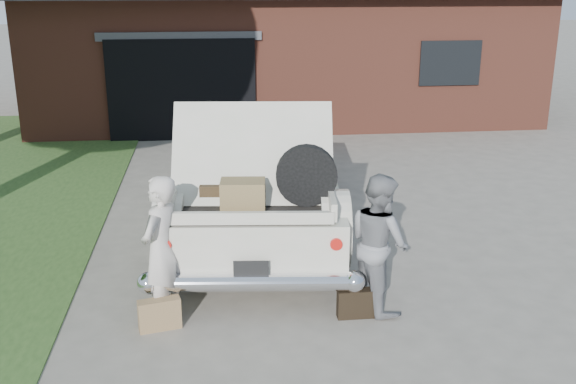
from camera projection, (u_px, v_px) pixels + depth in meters
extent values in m
plane|color=gray|center=(294.00, 301.00, 7.62)|extent=(90.00, 90.00, 0.00)
cube|color=brown|center=(280.00, 52.00, 18.12)|extent=(12.00, 7.00, 3.00)
cube|color=black|center=(182.00, 90.00, 14.72)|extent=(3.20, 0.30, 2.20)
cube|color=#4C4C51|center=(179.00, 36.00, 14.30)|extent=(3.50, 0.12, 0.18)
cube|color=black|center=(450.00, 63.00, 15.14)|extent=(1.40, 0.08, 1.00)
cube|color=beige|center=(258.00, 182.00, 9.62)|extent=(2.57, 5.59, 0.70)
cube|color=#B2B19D|center=(258.00, 135.00, 9.74)|extent=(1.99, 2.33, 0.56)
cube|color=black|center=(260.00, 121.00, 10.72)|extent=(1.68, 0.25, 0.48)
cube|color=black|center=(256.00, 154.00, 8.77)|extent=(1.68, 0.25, 0.48)
cylinder|color=black|center=(174.00, 255.00, 7.96)|extent=(0.31, 0.73, 0.72)
cylinder|color=black|center=(335.00, 254.00, 7.99)|extent=(0.31, 0.73, 0.72)
cylinder|color=black|center=(205.00, 169.00, 11.46)|extent=(0.31, 0.73, 0.72)
cylinder|color=black|center=(317.00, 168.00, 11.49)|extent=(0.31, 0.73, 0.72)
cylinder|color=silver|center=(251.00, 282.00, 7.07)|extent=(2.23, 0.41, 0.20)
cylinder|color=#A5140F|center=(166.00, 244.00, 7.00)|extent=(0.14, 0.12, 0.13)
cylinder|color=#A5140F|center=(336.00, 243.00, 7.03)|extent=(0.14, 0.12, 0.13)
cube|color=black|center=(251.00, 269.00, 7.00)|extent=(0.37, 0.06, 0.18)
cube|color=black|center=(253.00, 205.00, 7.55)|extent=(1.79, 1.35, 0.04)
cube|color=beige|center=(175.00, 196.00, 7.50)|extent=(0.18, 1.19, 0.20)
cube|color=beige|center=(330.00, 196.00, 7.53)|extent=(0.18, 1.19, 0.20)
cube|color=beige|center=(251.00, 218.00, 6.96)|extent=(1.73, 0.23, 0.13)
cube|color=beige|center=(253.00, 153.00, 7.62)|extent=(1.88, 0.90, 1.06)
cube|color=#402F1B|center=(231.00, 190.00, 7.65)|extent=(0.71, 0.49, 0.22)
cube|color=olive|center=(243.00, 195.00, 7.29)|extent=(0.51, 0.36, 0.33)
cube|color=black|center=(254.00, 188.00, 7.80)|extent=(0.59, 0.42, 0.17)
cylinder|color=black|center=(307.00, 175.00, 7.40)|extent=(0.69, 0.24, 0.68)
imported|color=beige|center=(161.00, 250.00, 6.99)|extent=(0.58, 0.68, 1.59)
imported|color=gray|center=(379.00, 243.00, 7.24)|extent=(0.81, 0.91, 1.54)
cube|color=#92724A|center=(160.00, 314.00, 6.96)|extent=(0.45, 0.23, 0.34)
cube|color=black|center=(357.00, 303.00, 7.21)|extent=(0.42, 0.13, 0.32)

